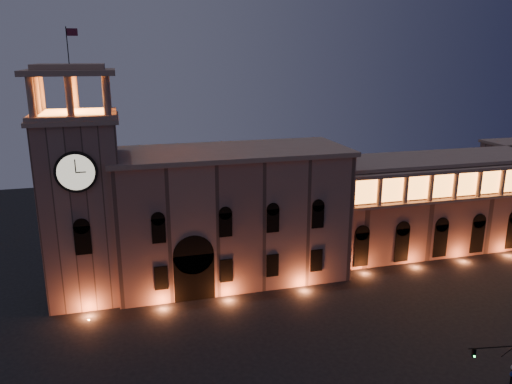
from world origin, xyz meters
TOP-DOWN VIEW (x-y plane):
  - ground at (0.00, 0.00)m, footprint 160.00×160.00m
  - government_building at (-2.08, 21.93)m, footprint 30.80×12.80m
  - clock_tower at (-20.50, 20.98)m, footprint 9.80×9.80m
  - colonnade_wing at (32.00, 23.92)m, footprint 40.60×11.50m
  - traffic_light at (14.85, -9.91)m, footprint 4.45×0.99m

SIDE VIEW (x-z plane):
  - ground at x=0.00m, z-range 0.00..0.00m
  - traffic_light at x=14.85m, z-range 0.16..6.33m
  - colonnade_wing at x=32.00m, z-range 0.08..14.58m
  - government_building at x=-2.08m, z-range -0.03..17.57m
  - clock_tower at x=-20.50m, z-range -3.70..28.70m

